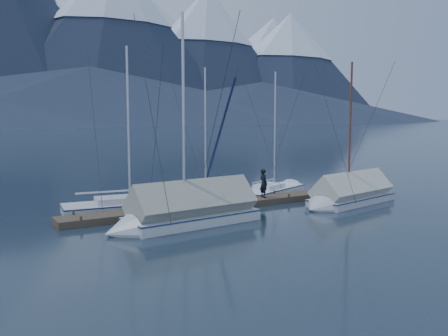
% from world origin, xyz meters
% --- Properties ---
extents(ground, '(1000.00, 1000.00, 0.00)m').
position_xyz_m(ground, '(0.00, 0.00, 0.00)').
color(ground, black).
rests_on(ground, ground).
extents(dock, '(18.00, 1.50, 0.54)m').
position_xyz_m(dock, '(0.00, 2.00, 0.11)').
color(dock, '#382D23').
rests_on(dock, ground).
extents(mooring_posts, '(15.12, 1.52, 0.35)m').
position_xyz_m(mooring_posts, '(-0.50, 2.00, 0.35)').
color(mooring_posts, '#382D23').
rests_on(mooring_posts, ground).
extents(sailboat_open_left, '(7.40, 3.18, 9.53)m').
position_xyz_m(sailboat_open_left, '(-4.20, 3.95, 0.17)').
color(sailboat_open_left, '#B8BDC6').
rests_on(sailboat_open_left, ground).
extents(sailboat_open_mid, '(6.82, 3.85, 8.70)m').
position_xyz_m(sailboat_open_mid, '(0.87, 5.05, 0.15)').
color(sailboat_open_mid, silver).
rests_on(sailboat_open_mid, ground).
extents(sailboat_open_right, '(6.73, 4.12, 8.62)m').
position_xyz_m(sailboat_open_right, '(5.68, 4.57, 0.15)').
color(sailboat_open_right, silver).
rests_on(sailboat_open_right, ground).
extents(sailboat_covered_near, '(7.15, 3.41, 8.94)m').
position_xyz_m(sailboat_covered_near, '(6.51, -0.82, 0.45)').
color(sailboat_covered_near, silver).
rests_on(sailboat_covered_near, ground).
extents(sailboat_covered_far, '(7.71, 3.21, 10.59)m').
position_xyz_m(sailboat_covered_far, '(-3.91, -0.71, 0.52)').
color(sailboat_covered_far, silver).
rests_on(sailboat_covered_far, ground).
extents(person, '(0.43, 0.63, 1.67)m').
position_xyz_m(person, '(2.60, 1.88, 1.18)').
color(person, black).
rests_on(person, dock).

